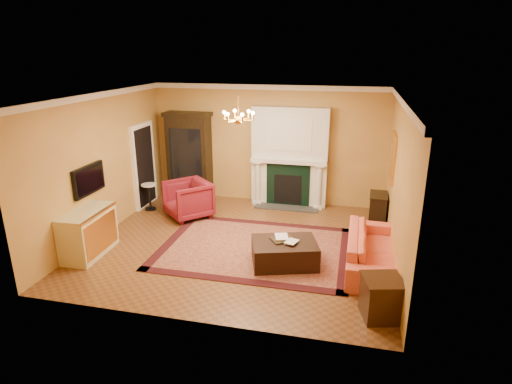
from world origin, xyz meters
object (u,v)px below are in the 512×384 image
(china_cabinet, at_px, (190,158))
(coral_sofa, at_px, (372,244))
(commode, at_px, (88,233))
(wingback_armchair, at_px, (188,198))
(pedestal_table, at_px, (150,195))
(console_table, at_px, (377,210))
(end_table, at_px, (381,299))
(leather_ottoman, at_px, (284,253))

(china_cabinet, height_order, coral_sofa, china_cabinet)
(commode, relative_size, coral_sofa, 0.54)
(wingback_armchair, bearing_deg, pedestal_table, -148.38)
(wingback_armchair, xyz_separation_m, console_table, (4.37, 0.54, -0.13))
(coral_sofa, bearing_deg, end_table, -175.71)
(commode, bearing_deg, leather_ottoman, 4.72)
(china_cabinet, xyz_separation_m, pedestal_table, (-0.66, -1.11, -0.71))
(coral_sofa, bearing_deg, commode, 98.63)
(wingback_armchair, relative_size, commode, 0.80)
(console_table, bearing_deg, pedestal_table, -174.35)
(console_table, distance_m, leather_ottoman, 2.94)
(pedestal_table, xyz_separation_m, leather_ottoman, (3.74, -2.07, -0.15))
(coral_sofa, bearing_deg, china_cabinet, 58.94)
(commode, height_order, console_table, commode)
(pedestal_table, bearing_deg, coral_sofa, -18.39)
(coral_sofa, bearing_deg, pedestal_table, 72.20)
(pedestal_table, relative_size, commode, 0.55)
(pedestal_table, distance_m, leather_ottoman, 4.28)
(wingback_armchair, xyz_separation_m, commode, (-1.14, -2.28, -0.04))
(china_cabinet, height_order, console_table, china_cabinet)
(pedestal_table, relative_size, coral_sofa, 0.30)
(wingback_armchair, xyz_separation_m, end_table, (4.31, -3.14, -0.18))
(wingback_armchair, xyz_separation_m, leather_ottoman, (2.63, -1.83, -0.25))
(pedestal_table, distance_m, end_table, 6.39)
(china_cabinet, relative_size, coral_sofa, 0.98)
(commode, xyz_separation_m, leather_ottoman, (3.77, 0.45, -0.22))
(end_table, height_order, console_table, console_table)
(china_cabinet, distance_m, pedestal_table, 1.47)
(china_cabinet, bearing_deg, end_table, -42.32)
(commode, relative_size, console_table, 1.72)
(china_cabinet, relative_size, console_table, 3.12)
(end_table, distance_m, console_table, 3.68)
(coral_sofa, distance_m, leather_ottoman, 1.61)
(coral_sofa, bearing_deg, wingback_armchair, 70.62)
(leather_ottoman, bearing_deg, pedestal_table, 133.68)
(coral_sofa, relative_size, end_table, 3.65)
(leather_ottoman, bearing_deg, wingback_armchair, 127.79)
(pedestal_table, bearing_deg, console_table, 3.09)
(wingback_armchair, bearing_deg, console_table, 50.77)
(china_cabinet, distance_m, wingback_armchair, 1.55)
(pedestal_table, xyz_separation_m, coral_sofa, (5.32, -1.77, 0.05))
(leather_ottoman, bearing_deg, console_table, 36.31)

